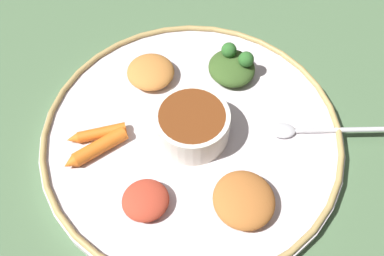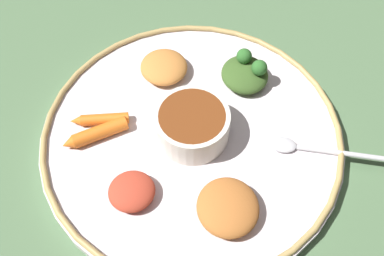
# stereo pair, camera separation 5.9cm
# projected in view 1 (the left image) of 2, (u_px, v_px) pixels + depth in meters

# --- Properties ---
(ground_plane) EXTENTS (2.40, 2.40, 0.00)m
(ground_plane) POSITION_uv_depth(u_px,v_px,m) (192.00, 141.00, 0.62)
(ground_plane) COLOR #4C6B47
(platter) EXTENTS (0.40, 0.40, 0.02)m
(platter) POSITION_uv_depth(u_px,v_px,m) (192.00, 138.00, 0.61)
(platter) COLOR silver
(platter) RESTS_ON ground_plane
(platter_rim) EXTENTS (0.40, 0.40, 0.01)m
(platter_rim) POSITION_uv_depth(u_px,v_px,m) (192.00, 133.00, 0.60)
(platter_rim) COLOR tan
(platter_rim) RESTS_ON platter
(center_bowl) EXTENTS (0.10, 0.10, 0.04)m
(center_bowl) POSITION_uv_depth(u_px,v_px,m) (192.00, 124.00, 0.59)
(center_bowl) COLOR silver
(center_bowl) RESTS_ON platter
(spoon) EXTENTS (0.10, 0.14, 0.01)m
(spoon) POSITION_uv_depth(u_px,v_px,m) (310.00, 130.00, 0.60)
(spoon) COLOR silver
(spoon) RESTS_ON platter
(greens_pile) EXTENTS (0.08, 0.08, 0.05)m
(greens_pile) POSITION_uv_depth(u_px,v_px,m) (233.00, 66.00, 0.65)
(greens_pile) COLOR #385623
(greens_pile) RESTS_ON platter
(carrot_near_spoon) EXTENTS (0.04, 0.08, 0.02)m
(carrot_near_spoon) POSITION_uv_depth(u_px,v_px,m) (97.00, 134.00, 0.60)
(carrot_near_spoon) COLOR orange
(carrot_near_spoon) RESTS_ON platter
(carrot_outer) EXTENTS (0.02, 0.09, 0.02)m
(carrot_outer) POSITION_uv_depth(u_px,v_px,m) (96.00, 149.00, 0.58)
(carrot_outer) COLOR orange
(carrot_outer) RESTS_ON platter
(mound_squash) EXTENTS (0.10, 0.10, 0.03)m
(mound_squash) POSITION_uv_depth(u_px,v_px,m) (151.00, 72.00, 0.65)
(mound_squash) COLOR #C67A38
(mound_squash) RESTS_ON platter
(mound_berbere_red) EXTENTS (0.06, 0.07, 0.02)m
(mound_berbere_red) POSITION_uv_depth(u_px,v_px,m) (146.00, 200.00, 0.54)
(mound_berbere_red) COLOR #B73D28
(mound_berbere_red) RESTS_ON platter
(mound_chickpea) EXTENTS (0.10, 0.09, 0.03)m
(mound_chickpea) POSITION_uv_depth(u_px,v_px,m) (244.00, 200.00, 0.54)
(mound_chickpea) COLOR #B2662D
(mound_chickpea) RESTS_ON platter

